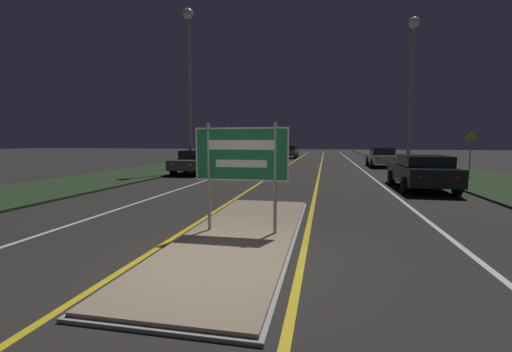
% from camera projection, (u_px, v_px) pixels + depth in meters
% --- Properties ---
extents(ground_plane, '(160.00, 160.00, 0.00)m').
position_uv_depth(ground_plane, '(216.00, 265.00, 5.44)').
color(ground_plane, '#282623').
extents(median_island, '(2.28, 7.49, 0.10)m').
position_uv_depth(median_island, '(242.00, 234.00, 7.13)').
color(median_island, '#999993').
rests_on(median_island, ground_plane).
extents(verge_left, '(5.00, 100.00, 0.08)m').
position_uv_depth(verge_left, '(180.00, 166.00, 26.82)').
color(verge_left, '#23381E').
rests_on(verge_left, ground_plane).
extents(verge_right, '(5.00, 100.00, 0.08)m').
position_uv_depth(verge_right, '(443.00, 170.00, 23.06)').
color(verge_right, '#23381E').
rests_on(verge_right, ground_plane).
extents(centre_line_yellow_left, '(0.12, 70.00, 0.01)m').
position_uv_depth(centre_line_yellow_left, '(290.00, 164.00, 30.08)').
color(centre_line_yellow_left, gold).
rests_on(centre_line_yellow_left, ground_plane).
extents(centre_line_yellow_right, '(0.12, 70.00, 0.01)m').
position_uv_depth(centre_line_yellow_right, '(321.00, 164.00, 29.55)').
color(centre_line_yellow_right, gold).
rests_on(centre_line_yellow_right, ground_plane).
extents(lane_line_white_left, '(0.12, 70.00, 0.01)m').
position_uv_depth(lane_line_white_left, '(258.00, 163.00, 30.65)').
color(lane_line_white_left, silver).
rests_on(lane_line_white_left, ground_plane).
extents(lane_line_white_right, '(0.12, 70.00, 0.01)m').
position_uv_depth(lane_line_white_right, '(355.00, 164.00, 28.99)').
color(lane_line_white_right, silver).
rests_on(lane_line_white_right, ground_plane).
extents(edge_line_white_left, '(0.10, 70.00, 0.01)m').
position_uv_depth(edge_line_white_left, '(226.00, 163.00, 31.24)').
color(edge_line_white_left, silver).
rests_on(edge_line_white_left, ground_plane).
extents(edge_line_white_right, '(0.10, 70.00, 0.01)m').
position_uv_depth(edge_line_white_right, '(393.00, 165.00, 28.39)').
color(edge_line_white_right, silver).
rests_on(edge_line_white_right, ground_plane).
extents(highway_sign, '(1.94, 0.07, 2.25)m').
position_uv_depth(highway_sign, '(241.00, 158.00, 6.96)').
color(highway_sign, '#9E9E99').
rests_on(highway_sign, median_island).
extents(streetlight_left_near, '(0.62, 0.62, 9.70)m').
position_uv_depth(streetlight_left_near, '(189.00, 61.00, 20.24)').
color(streetlight_left_near, '#9E9E99').
rests_on(streetlight_left_near, ground_plane).
extents(streetlight_right_near, '(0.61, 0.61, 8.86)m').
position_uv_depth(streetlight_right_near, '(412.00, 66.00, 19.28)').
color(streetlight_right_near, '#9E9E99').
rests_on(streetlight_right_near, ground_plane).
extents(car_receding_0, '(2.00, 4.53, 1.40)m').
position_uv_depth(car_receding_0, '(422.00, 171.00, 13.90)').
color(car_receding_0, black).
rests_on(car_receding_0, ground_plane).
extents(car_receding_1, '(1.88, 4.51, 1.49)m').
position_uv_depth(car_receding_1, '(381.00, 157.00, 26.16)').
color(car_receding_1, silver).
rests_on(car_receding_1, ground_plane).
extents(car_approaching_0, '(1.93, 4.66, 1.41)m').
position_uv_depth(car_approaching_0, '(197.00, 161.00, 20.93)').
color(car_approaching_0, '#4C514C').
rests_on(car_approaching_0, ground_plane).
extents(car_approaching_1, '(1.89, 4.30, 1.38)m').
position_uv_depth(car_approaching_1, '(240.00, 155.00, 31.57)').
color(car_approaching_1, silver).
rests_on(car_approaching_1, ground_plane).
extents(car_approaching_2, '(2.02, 4.74, 1.48)m').
position_uv_depth(car_approaching_2, '(289.00, 151.00, 40.11)').
color(car_approaching_2, '#4C514C').
rests_on(car_approaching_2, ground_plane).
extents(warning_sign, '(0.60, 0.06, 2.40)m').
position_uv_depth(warning_sign, '(470.00, 150.00, 18.27)').
color(warning_sign, '#9E9E99').
rests_on(warning_sign, verge_right).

